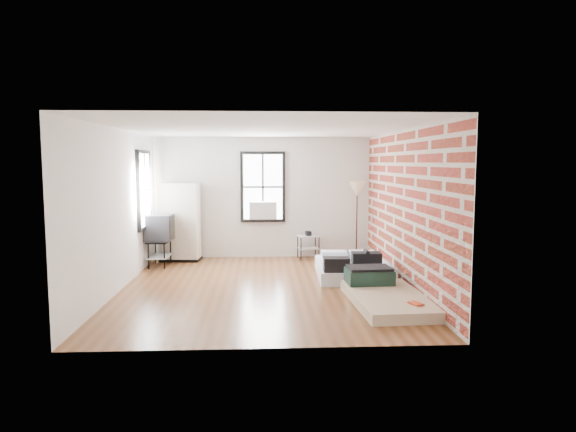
{
  "coord_description": "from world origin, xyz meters",
  "views": [
    {
      "loc": [
        -0.02,
        -8.94,
        2.22
      ],
      "look_at": [
        0.45,
        0.3,
        1.25
      ],
      "focal_mm": 32.0,
      "sensor_mm": 36.0,
      "label": 1
    }
  ],
  "objects": [
    {
      "name": "mattress_bare",
      "position": [
        1.91,
        -1.01,
        0.14
      ],
      "size": [
        1.21,
        2.14,
        0.45
      ],
      "rotation": [
        0.0,
        0.0,
        0.05
      ],
      "color": "tan",
      "rests_on": "ground"
    },
    {
      "name": "side_table",
      "position": [
        1.04,
        2.72,
        0.43
      ],
      "size": [
        0.54,
        0.46,
        0.64
      ],
      "rotation": [
        0.0,
        0.0,
        0.16
      ],
      "color": "black",
      "rests_on": "ground"
    },
    {
      "name": "mattress_main",
      "position": [
        1.74,
        0.86,
        0.16
      ],
      "size": [
        1.45,
        1.92,
        0.6
      ],
      "rotation": [
        0.0,
        0.0,
        -0.04
      ],
      "color": "white",
      "rests_on": "ground"
    },
    {
      "name": "ground",
      "position": [
        0.0,
        0.0,
        0.0
      ],
      "size": [
        6.0,
        6.0,
        0.0
      ],
      "primitive_type": "plane",
      "color": "#553116",
      "rests_on": "ground"
    },
    {
      "name": "room_shell",
      "position": [
        0.23,
        0.36,
        1.74
      ],
      "size": [
        5.02,
        6.02,
        2.8
      ],
      "color": "silver",
      "rests_on": "ground"
    },
    {
      "name": "tv_stand",
      "position": [
        -2.21,
        2.03,
        0.8
      ],
      "size": [
        0.57,
        0.8,
        1.11
      ],
      "rotation": [
        0.0,
        0.0,
        -0.02
      ],
      "color": "black",
      "rests_on": "ground"
    },
    {
      "name": "floor_lamp",
      "position": [
        2.15,
        2.65,
        1.53
      ],
      "size": [
        0.38,
        0.38,
        1.78
      ],
      "color": "black",
      "rests_on": "ground"
    },
    {
      "name": "wardrobe",
      "position": [
        -1.87,
        2.65,
        0.88
      ],
      "size": [
        0.93,
        0.6,
        1.76
      ],
      "rotation": [
        0.0,
        0.0,
        -0.1
      ],
      "color": "black",
      "rests_on": "ground"
    }
  ]
}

